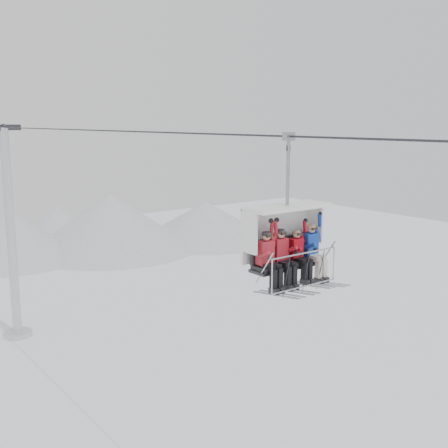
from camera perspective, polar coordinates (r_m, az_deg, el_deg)
lift_tower_right at (r=37.69m, az=-20.74°, el=-2.37°), size 2.00×1.80×13.48m
haul_cable at (r=16.85m, az=-0.00°, el=9.10°), size 0.06×50.00×0.06m
chairlift_carrier at (r=15.14m, az=6.05°, el=-1.06°), size 2.47×1.17×3.98m
skier_far_left at (r=14.49m, az=4.50°, el=-3.46°), size 0.42×1.69×1.67m
skier_center_left at (r=14.82m, az=5.96°, el=-3.16°), size 0.42×1.69×1.67m
skier_center_right at (r=15.22m, az=7.61°, el=-3.01°), size 0.38×1.69×1.52m
skier_far_right at (r=15.61m, az=9.02°, el=-2.55°), size 0.42×1.69×1.67m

